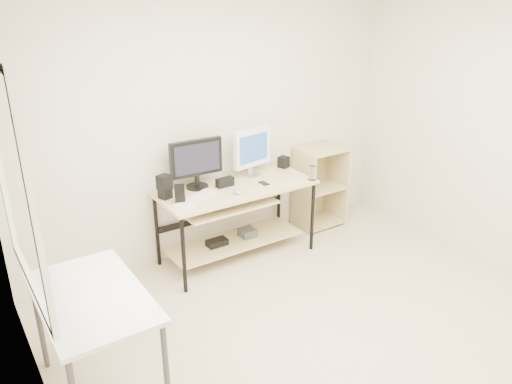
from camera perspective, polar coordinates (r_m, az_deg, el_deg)
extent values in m
cube|color=beige|center=(3.94, 11.21, -17.13)|extent=(4.00, 4.00, 0.01)
cube|color=beige|center=(4.81, -4.52, 8.03)|extent=(4.00, 0.01, 2.60)
cube|color=beige|center=(2.40, -23.18, -8.77)|extent=(0.01, 4.00, 2.60)
cube|color=white|center=(2.85, -26.05, 1.14)|extent=(0.01, 1.00, 1.20)
cube|color=#D2C185|center=(4.70, -2.25, 0.50)|extent=(1.50, 0.65, 0.03)
cube|color=#D2C185|center=(4.63, -3.49, -1.39)|extent=(0.90, 0.49, 0.02)
cube|color=#D2C185|center=(4.98, -2.46, -5.60)|extent=(1.35, 0.46, 0.02)
cube|color=black|center=(4.60, -4.03, -1.34)|extent=(0.33, 0.22, 0.01)
cylinder|color=black|center=(4.68, -1.07, -0.89)|extent=(0.14, 0.01, 0.01)
cube|color=#3D3D3F|center=(5.03, -1.00, -4.66)|extent=(0.15, 0.15, 0.08)
cube|color=black|center=(4.88, -4.48, -5.77)|extent=(0.20, 0.12, 0.06)
cylinder|color=black|center=(4.33, -8.27, -7.20)|extent=(0.04, 0.04, 0.72)
cylinder|color=black|center=(4.80, -11.26, -4.36)|extent=(0.04, 0.04, 0.72)
cylinder|color=black|center=(5.02, 6.46, -2.84)|extent=(0.04, 0.04, 0.72)
cylinder|color=black|center=(5.43, 2.63, -0.75)|extent=(0.04, 0.04, 0.72)
cube|color=silver|center=(3.24, -18.31, -11.32)|extent=(0.60, 1.00, 0.03)
cylinder|color=#3D3D3F|center=(3.79, -23.51, -13.64)|extent=(0.04, 0.04, 0.72)
cylinder|color=#3D3D3F|center=(3.17, -10.19, -19.79)|extent=(0.04, 0.04, 0.72)
cylinder|color=#3D3D3F|center=(3.87, -15.88, -11.72)|extent=(0.04, 0.04, 0.72)
cube|color=tan|center=(5.39, 5.36, 0.05)|extent=(0.02, 0.40, 0.90)
cube|color=tan|center=(5.69, 9.14, 1.05)|extent=(0.02, 0.40, 0.90)
cube|color=tan|center=(5.67, 6.06, 1.15)|extent=(0.50, 0.02, 0.90)
cube|color=tan|center=(5.70, 7.11, -3.28)|extent=(0.46, 0.38, 0.02)
cube|color=tan|center=(5.53, 7.30, 0.56)|extent=(0.46, 0.38, 0.02)
cube|color=tan|center=(5.39, 7.52, 4.82)|extent=(0.46, 0.38, 0.02)
cylinder|color=black|center=(4.68, -6.72, 0.62)|extent=(0.21, 0.21, 0.02)
cylinder|color=black|center=(4.66, -6.75, 1.34)|extent=(0.05, 0.05, 0.11)
cube|color=black|center=(4.59, -6.87, 3.92)|extent=(0.51, 0.07, 0.34)
cube|color=black|center=(4.56, -6.70, 3.83)|extent=(0.43, 0.02, 0.27)
cube|color=silver|center=(4.96, -0.43, 1.95)|extent=(0.16, 0.14, 0.01)
cylinder|color=silver|center=(4.94, -0.43, 2.52)|extent=(0.04, 0.04, 0.09)
cube|color=silver|center=(4.87, -0.44, 5.12)|extent=(0.45, 0.13, 0.38)
cube|color=#21498F|center=(4.85, -0.27, 5.04)|extent=(0.38, 0.08, 0.30)
cube|color=silver|center=(4.42, -6.88, -0.75)|extent=(0.49, 0.32, 0.02)
ellipsoid|color=#B9B9BF|center=(4.51, -2.09, 0.03)|extent=(0.08, 0.11, 0.04)
cube|color=black|center=(4.68, -3.58, 1.13)|extent=(0.17, 0.08, 0.08)
cube|color=black|center=(4.48, -10.34, -0.18)|extent=(0.12, 0.12, 0.09)
cube|color=black|center=(4.44, -10.43, 1.10)|extent=(0.13, 0.13, 0.13)
cube|color=black|center=(5.19, 3.17, 3.43)|extent=(0.12, 0.12, 0.12)
cube|color=black|center=(4.33, -8.71, -0.23)|extent=(0.10, 0.08, 0.17)
cylinder|color=black|center=(4.40, -8.40, -0.88)|extent=(0.07, 0.07, 0.02)
cube|color=black|center=(4.75, 0.91, 1.00)|extent=(0.06, 0.11, 0.01)
cylinder|color=olive|center=(4.87, 6.42, 1.38)|extent=(0.10, 0.10, 0.01)
cylinder|color=white|center=(4.84, 6.46, 2.18)|extent=(0.08, 0.08, 0.14)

